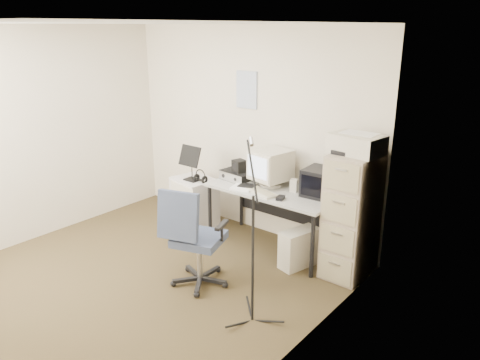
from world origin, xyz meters
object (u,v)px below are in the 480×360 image
Objects in this scene: desk at (273,219)px; side_cart at (195,203)px; office_chair at (199,237)px; filing_cabinet at (352,215)px.

side_cart is (-1.13, -0.11, -0.04)m from desk.
desk is at bearing 16.89° from side_cart.
side_cart is at bearing 117.87° from office_chair.
filing_cabinet is 2.11m from side_cart.
office_chair is (-0.12, -1.10, 0.14)m from desk.
office_chair is at bearing -95.99° from desk.
filing_cabinet is 1.56m from office_chair.
office_chair is at bearing -133.34° from filing_cabinet.
filing_cabinet reaches higher than side_cart.
side_cart is at bearing -174.40° from desk.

